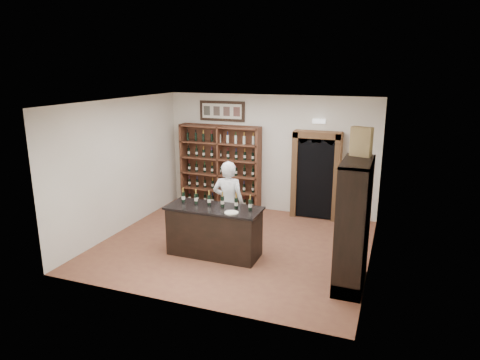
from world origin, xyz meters
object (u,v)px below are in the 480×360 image
tasting_counter (214,231)px  shopkeeper (228,203)px  side_cabinet (354,244)px  counter_bottle_0 (183,197)px  wine_crate (361,142)px  wine_shelf (221,166)px

tasting_counter → shopkeeper: bearing=83.8°
side_cabinet → counter_bottle_0: bearing=173.4°
wine_crate → side_cabinet: bearing=-67.7°
wine_shelf → counter_bottle_0: wine_shelf is taller
tasting_counter → counter_bottle_0: 0.95m
tasting_counter → shopkeeper: size_ratio=1.04×
counter_bottle_0 → shopkeeper: 0.95m
wine_shelf → shopkeeper: 2.62m
wine_shelf → shopkeeper: wine_shelf is taller
shopkeeper → tasting_counter: bearing=76.0°
wine_crate → tasting_counter: bearing=-161.2°
wine_shelf → tasting_counter: bearing=-69.4°
counter_bottle_0 → wine_crate: size_ratio=0.60×
wine_shelf → side_cabinet: size_ratio=1.00×
tasting_counter → side_cabinet: bearing=-6.3°
tasting_counter → wine_crate: wine_crate is taller
shopkeeper → counter_bottle_0: bearing=24.9°
wine_shelf → side_cabinet: 5.02m
tasting_counter → side_cabinet: 2.75m
counter_bottle_0 → side_cabinet: side_cabinet is taller
shopkeeper → side_cabinet: bearing=153.5°
counter_bottle_0 → shopkeeper: bearing=32.7°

